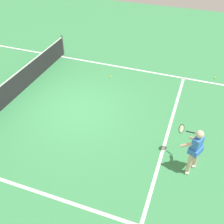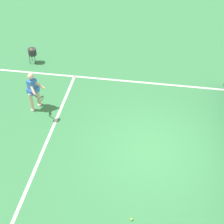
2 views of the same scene
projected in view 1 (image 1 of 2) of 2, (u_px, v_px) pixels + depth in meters
The scene contains 8 objects.
ground_plane at pixel (78, 110), 10.32m from camera, with size 27.88×27.88×0.00m, color #38844C.
service_line_marking at pixel (169, 130), 9.38m from camera, with size 7.51×0.10×0.01m, color white.
sideline_left_marking at pixel (21, 186), 7.56m from camera, with size 0.10×19.45×0.01m, color white.
sideline_right_marking at pixel (111, 65), 13.08m from camera, with size 0.10×19.45×0.01m, color white.
court_net at pixel (15, 86), 10.76m from camera, with size 8.19×0.08×1.03m.
tennis_player at pixel (195, 149), 7.53m from camera, with size 1.03×0.83×1.55m.
tennis_ball_near at pixel (215, 78), 12.11m from camera, with size 0.07×0.07×0.07m, color #D1E533.
tennis_ball_mid at pixel (110, 77), 12.17m from camera, with size 0.07×0.07×0.07m, color #D1E533.
Camera 1 is at (-7.20, -4.00, 6.36)m, focal length 42.80 mm.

